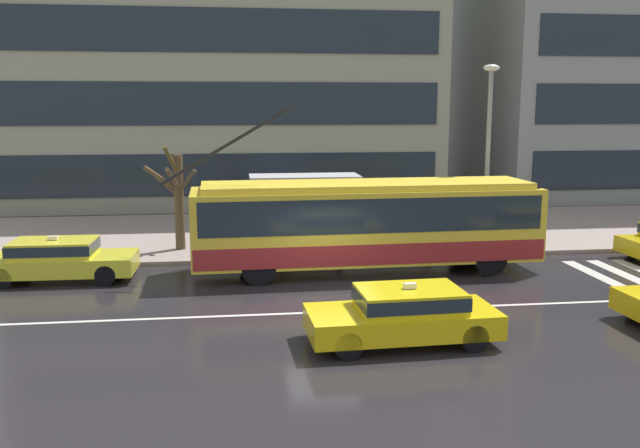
{
  "coord_description": "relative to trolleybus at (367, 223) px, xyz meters",
  "views": [
    {
      "loc": [
        -2.61,
        -18.01,
        5.37
      ],
      "look_at": [
        0.16,
        3.88,
        1.44
      ],
      "focal_mm": 37.91,
      "sensor_mm": 36.0,
      "label": 1
    }
  ],
  "objects": [
    {
      "name": "street_lamp",
      "position": [
        4.83,
        2.28,
        2.44
      ],
      "size": [
        0.6,
        0.32,
        6.59
      ],
      "color": "gray",
      "rests_on": "sidewalk_slab"
    },
    {
      "name": "taxi_queued_behind_bus",
      "position": [
        -9.63,
        0.09,
        -0.9
      ],
      "size": [
        4.53,
        1.9,
        1.39
      ],
      "color": "yellow",
      "rests_on": "ground_plane"
    },
    {
      "name": "trolleybus",
      "position": [
        0.0,
        0.0,
        0.0
      ],
      "size": [
        12.08,
        2.86,
        5.41
      ],
      "color": "yellow",
      "rests_on": "ground_plane"
    },
    {
      "name": "pedestrian_at_shelter",
      "position": [
        -2.42,
        3.85,
        0.13
      ],
      "size": [
        1.55,
        1.55,
        1.94
      ],
      "color": "brown",
      "rests_on": "sidewalk_slab"
    },
    {
      "name": "lane_centre_line",
      "position": [
        -1.57,
        -4.18,
        -1.6
      ],
      "size": [
        72.0,
        0.14,
        0.01
      ],
      "primitive_type": "cube",
      "color": "silver",
      "rests_on": "ground_plane"
    },
    {
      "name": "pedestrian_waiting_by_pole",
      "position": [
        3.04,
        3.38,
        0.03
      ],
      "size": [
        1.2,
        1.2,
        1.89
      ],
      "color": "brown",
      "rests_on": "sidewalk_slab"
    },
    {
      "name": "pedestrian_walking_past",
      "position": [
        -3.75,
        2.19,
        0.05
      ],
      "size": [
        1.08,
        1.08,
        1.96
      ],
      "color": "navy",
      "rests_on": "sidewalk_slab"
    },
    {
      "name": "bus_shelter",
      "position": [
        -1.65,
        3.73,
        0.5
      ],
      "size": [
        4.02,
        1.65,
        2.66
      ],
      "color": "gray",
      "rests_on": "sidewalk_slab"
    },
    {
      "name": "crosswalk_stripe_inner_a",
      "position": [
        8.08,
        -1.69,
        -1.6
      ],
      "size": [
        0.44,
        4.4,
        0.01
      ],
      "primitive_type": "cube",
      "color": "beige",
      "rests_on": "ground_plane"
    },
    {
      "name": "street_tree_bare",
      "position": [
        -6.26,
        3.54,
        0.51
      ],
      "size": [
        1.9,
        1.47,
        3.82
      ],
      "color": "brown",
      "rests_on": "sidewalk_slab"
    },
    {
      "name": "office_tower_corner_left",
      "position": [
        -4.74,
        18.92,
        7.32
      ],
      "size": [
        23.31,
        12.61,
        17.84
      ],
      "color": "#989B84",
      "rests_on": "ground_plane"
    },
    {
      "name": "ground_plane",
      "position": [
        -1.57,
        -2.98,
        -1.61
      ],
      "size": [
        160.0,
        160.0,
        0.0
      ],
      "primitive_type": "plane",
      "color": "#262327"
    },
    {
      "name": "sidewalk_slab",
      "position": [
        -1.57,
        6.6,
        -1.54
      ],
      "size": [
        80.0,
        10.0,
        0.14
      ],
      "primitive_type": "cube",
      "color": "gray",
      "rests_on": "ground_plane"
    },
    {
      "name": "taxi_oncoming_near",
      "position": [
        -0.43,
        -6.65,
        -0.91
      ],
      "size": [
        4.36,
        2.0,
        1.39
      ],
      "color": "yellow",
      "rests_on": "ground_plane"
    },
    {
      "name": "pedestrian_approaching_curb",
      "position": [
        -0.48,
        2.9,
        0.15
      ],
      "size": [
        1.44,
        1.44,
        1.99
      ],
      "color": "#263150",
      "rests_on": "sidewalk_slab"
    },
    {
      "name": "crosswalk_stripe_edge_near",
      "position": [
        7.18,
        -1.69,
        -1.6
      ],
      "size": [
        0.44,
        4.4,
        0.01
      ],
      "primitive_type": "cube",
      "color": "beige",
      "rests_on": "ground_plane"
    }
  ]
}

